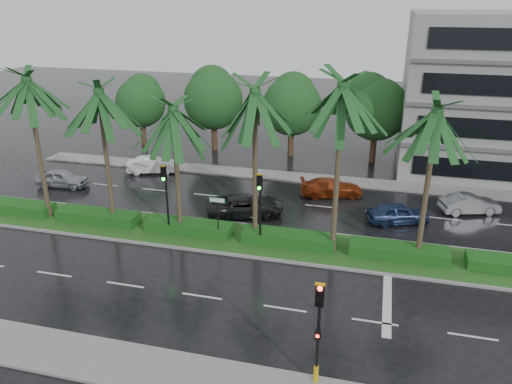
% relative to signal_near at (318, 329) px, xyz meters
% --- Properties ---
extents(ground, '(120.00, 120.00, 0.00)m').
position_rel_signal_near_xyz_m(ground, '(-6.00, 9.39, -2.50)').
color(ground, black).
rests_on(ground, ground).
extents(near_sidewalk, '(40.00, 2.40, 0.12)m').
position_rel_signal_near_xyz_m(near_sidewalk, '(-6.00, -0.81, -2.44)').
color(near_sidewalk, slate).
rests_on(near_sidewalk, ground).
extents(far_sidewalk, '(40.00, 2.00, 0.12)m').
position_rel_signal_near_xyz_m(far_sidewalk, '(-6.00, 21.39, -2.44)').
color(far_sidewalk, slate).
rests_on(far_sidewalk, ground).
extents(median, '(36.00, 4.00, 0.15)m').
position_rel_signal_near_xyz_m(median, '(-6.00, 10.39, -2.42)').
color(median, gray).
rests_on(median, ground).
extents(hedge, '(35.20, 1.40, 0.60)m').
position_rel_signal_near_xyz_m(hedge, '(-6.00, 10.39, -2.05)').
color(hedge, '#134414').
rests_on(hedge, median).
extents(lane_markings, '(34.00, 13.06, 0.01)m').
position_rel_signal_near_xyz_m(lane_markings, '(-2.96, 8.96, -2.50)').
color(lane_markings, silver).
rests_on(lane_markings, ground).
extents(palm_row, '(26.30, 4.20, 9.85)m').
position_rel_signal_near_xyz_m(palm_row, '(-7.25, 10.41, 5.23)').
color(palm_row, '#463528').
rests_on(palm_row, median).
extents(signal_near, '(0.34, 0.45, 4.36)m').
position_rel_signal_near_xyz_m(signal_near, '(0.00, 0.00, 0.00)').
color(signal_near, black).
rests_on(signal_near, near_sidewalk).
extents(signal_median_left, '(0.34, 0.42, 4.36)m').
position_rel_signal_near_xyz_m(signal_median_left, '(-10.00, 9.69, 0.49)').
color(signal_median_left, black).
rests_on(signal_median_left, median).
extents(signal_median_right, '(0.34, 0.42, 4.36)m').
position_rel_signal_near_xyz_m(signal_median_right, '(-4.50, 9.69, 0.49)').
color(signal_median_right, black).
rests_on(signal_median_right, median).
extents(street_sign, '(0.95, 0.09, 2.60)m').
position_rel_signal_near_xyz_m(street_sign, '(-7.00, 9.87, -0.38)').
color(street_sign, black).
rests_on(street_sign, median).
extents(bg_trees, '(32.96, 5.39, 7.78)m').
position_rel_signal_near_xyz_m(bg_trees, '(-4.70, 26.98, 2.24)').
color(bg_trees, '#392C1A').
rests_on(bg_trees, ground).
extents(building, '(16.00, 10.00, 12.00)m').
position_rel_signal_near_xyz_m(building, '(11.00, 27.39, 3.50)').
color(building, gray).
rests_on(building, ground).
extents(car_silver, '(1.79, 3.86, 1.28)m').
position_rel_signal_near_xyz_m(car_silver, '(-20.89, 15.35, -1.86)').
color(car_silver, '#9FA1A7').
rests_on(car_silver, ground).
extents(car_white, '(2.60, 4.16, 1.29)m').
position_rel_signal_near_xyz_m(car_white, '(-15.78, 19.78, -1.86)').
color(car_white, white).
rests_on(car_white, ground).
extents(car_darkgrey, '(3.81, 5.39, 1.36)m').
position_rel_signal_near_xyz_m(car_darkgrey, '(-6.50, 13.74, -1.82)').
color(car_darkgrey, black).
rests_on(car_darkgrey, ground).
extents(car_red, '(2.92, 4.64, 1.25)m').
position_rel_signal_near_xyz_m(car_red, '(-1.50, 18.45, -1.88)').
color(car_red, maroon).
rests_on(car_red, ground).
extents(car_blue, '(2.78, 4.14, 1.31)m').
position_rel_signal_near_xyz_m(car_blue, '(3.00, 15.04, -1.85)').
color(car_blue, navy).
rests_on(car_blue, ground).
extents(car_grey, '(2.47, 4.01, 1.25)m').
position_rel_signal_near_xyz_m(car_grey, '(7.50, 17.74, -1.88)').
color(car_grey, slate).
rests_on(car_grey, ground).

